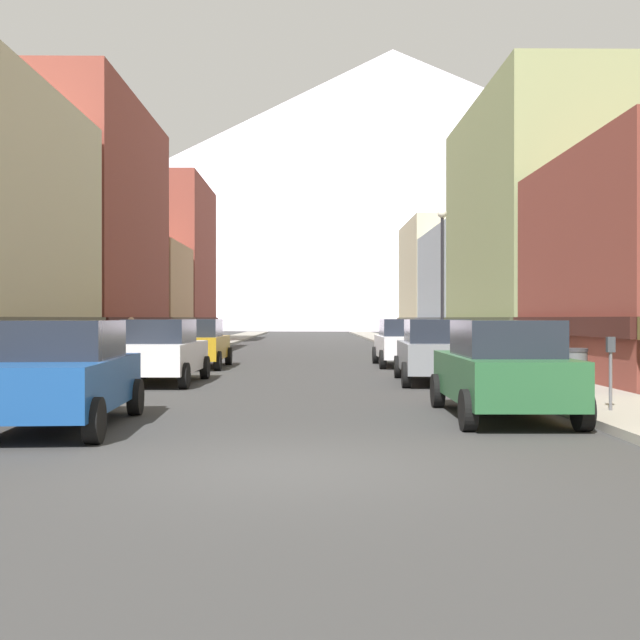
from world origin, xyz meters
The scene contains 24 objects.
ground_plane centered at (0.00, 0.00, 0.00)m, with size 400.00×400.00×0.00m, color #353535.
sidewalk_left centered at (-6.25, 35.00, 0.07)m, with size 2.50×100.00×0.15m, color gray.
sidewalk_right centered at (6.25, 35.00, 0.07)m, with size 2.50×100.00×0.15m, color gray.
storefront_left_2 centered at (-11.48, 26.47, 5.69)m, with size 8.26×13.21×11.74m.
storefront_left_3 centered at (-12.02, 37.67, 3.04)m, with size 9.34×8.30×6.31m.
storefront_left_4 centered at (-12.05, 48.15, 5.77)m, with size 9.40×11.69×11.90m.
storefront_right_2 centered at (10.78, 24.66, 5.50)m, with size 6.85×13.76×11.35m.
storefront_right_3 centered at (12.21, 37.14, 3.44)m, with size 9.72×10.91×7.14m.
storefront_right_4 centered at (10.91, 48.29, 4.34)m, with size 7.11×10.86×9.01m.
car_left_0 centered at (-3.80, 3.49, 0.90)m, with size 2.25×4.48×1.78m.
car_left_1 centered at (-3.80, 11.99, 0.90)m, with size 2.15×4.44×1.78m.
car_left_2 centered at (-3.80, 18.78, 0.90)m, with size 2.08×4.41×1.78m.
car_right_0 centered at (3.80, 4.58, 0.90)m, with size 2.12×4.43×1.78m.
car_right_1 centered at (3.80, 12.17, 0.90)m, with size 2.25×4.48×1.78m.
car_right_2 centered at (3.80, 19.69, 0.90)m, with size 2.07×4.41×1.78m.
parking_meter_near centered at (5.75, 4.53, 1.01)m, with size 0.14×0.10×1.33m.
trash_bin_right centered at (6.35, 8.18, 0.64)m, with size 0.59×0.59×0.98m.
potted_plant_0 centered at (7.00, 11.49, 0.56)m, with size 0.44×0.44×0.81m.
potted_plant_1 centered at (7.00, 13.26, 0.63)m, with size 0.64×0.64×0.92m.
pedestrian_0 centered at (-6.25, 18.83, 0.94)m, with size 0.36×0.36×1.70m.
pedestrian_1 centered at (-6.25, 27.60, 0.86)m, with size 0.36×0.36×1.56m.
pedestrian_2 centered at (-6.25, 15.24, 0.87)m, with size 0.36×0.36×1.58m.
streetlamp_right centered at (5.35, 20.10, 3.99)m, with size 0.36×0.36×5.86m.
mountain_backdrop centered at (28.88, 260.00, 47.97)m, with size 335.78×335.78×95.94m, color silver.
Camera 1 is at (0.34, -9.31, 1.82)m, focal length 43.21 mm.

